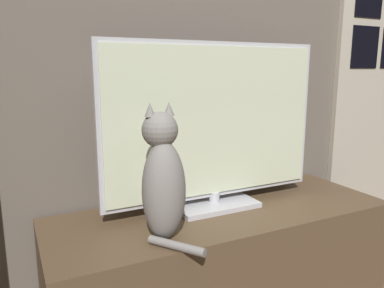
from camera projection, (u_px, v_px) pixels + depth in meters
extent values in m
cube|color=#60564C|center=(191.00, 23.00, 1.63)|extent=(4.80, 0.05, 2.60)
cube|color=brown|center=(222.00, 270.00, 1.58)|extent=(1.40, 0.50, 0.53)
cube|color=#B7B7BC|center=(214.00, 204.00, 1.57)|extent=(0.34, 0.21, 0.02)
cylinder|color=#B7B7BC|center=(214.00, 197.00, 1.57)|extent=(0.04, 0.04, 0.04)
cube|color=#B7B7BC|center=(214.00, 121.00, 1.51)|extent=(0.95, 0.02, 0.63)
cube|color=beige|center=(216.00, 122.00, 1.50)|extent=(0.92, 0.01, 0.59)
ellipsoid|color=gray|center=(164.00, 191.00, 1.24)|extent=(0.15, 0.14, 0.34)
ellipsoid|color=silver|center=(158.00, 192.00, 1.29)|extent=(0.08, 0.05, 0.19)
sphere|color=gray|center=(160.00, 130.00, 1.22)|extent=(0.12, 0.12, 0.12)
cone|color=gray|center=(150.00, 110.00, 1.20)|extent=(0.04, 0.04, 0.04)
cone|color=gray|center=(169.00, 109.00, 1.23)|extent=(0.04, 0.04, 0.04)
cylinder|color=gray|center=(176.00, 246.00, 1.19)|extent=(0.14, 0.18, 0.03)
cube|color=black|center=(365.00, 47.00, 2.05)|extent=(0.20, 0.01, 0.22)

